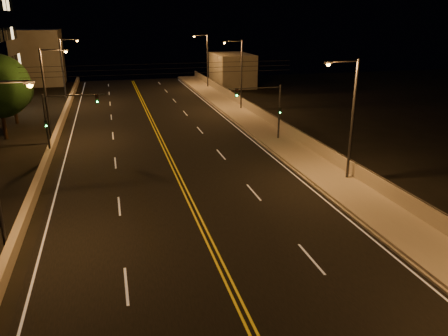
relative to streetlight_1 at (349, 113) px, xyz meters
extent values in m
cube|color=black|center=(-11.51, 0.12, -5.07)|extent=(18.00, 120.00, 0.02)
cube|color=gray|center=(-0.71, 0.12, -4.93)|extent=(3.60, 120.00, 0.30)
cube|color=gray|center=(-2.58, 0.12, -5.00)|extent=(0.14, 120.00, 0.15)
cube|color=#A39888|center=(0.94, 0.12, -4.28)|extent=(0.30, 120.00, 1.00)
cube|color=#A39888|center=(-21.38, 0.12, -4.68)|extent=(0.45, 120.00, 0.79)
cube|color=gray|center=(4.99, 47.58, -2.35)|extent=(6.00, 10.00, 5.45)
cube|color=gray|center=(-27.51, 57.64, -0.39)|extent=(8.00, 8.00, 9.37)
cylinder|color=black|center=(0.94, 0.12, -3.75)|extent=(0.06, 120.00, 0.06)
cube|color=silver|center=(-20.11, 0.12, -5.06)|extent=(0.12, 116.00, 0.00)
cube|color=silver|center=(-2.91, 0.12, -5.06)|extent=(0.12, 116.00, 0.00)
cube|color=gold|center=(-11.66, 0.12, -5.06)|extent=(0.12, 116.00, 0.00)
cube|color=gold|center=(-11.36, 0.12, -5.06)|extent=(0.12, 116.00, 0.00)
cube|color=silver|center=(-16.01, -9.38, -5.06)|extent=(0.12, 3.00, 0.00)
cube|color=silver|center=(-16.01, -0.38, -5.06)|extent=(0.12, 3.00, 0.00)
cube|color=silver|center=(-16.01, 8.62, -5.06)|extent=(0.12, 3.00, 0.00)
cube|color=silver|center=(-16.01, 17.62, -5.06)|extent=(0.12, 3.00, 0.00)
cube|color=silver|center=(-16.01, 26.62, -5.06)|extent=(0.12, 3.00, 0.00)
cube|color=silver|center=(-16.01, 35.62, -5.06)|extent=(0.12, 3.00, 0.00)
cube|color=silver|center=(-16.01, 44.62, -5.06)|extent=(0.12, 3.00, 0.00)
cube|color=silver|center=(-16.01, 53.62, -5.06)|extent=(0.12, 3.00, 0.00)
cube|color=silver|center=(-7.01, -9.38, -5.06)|extent=(0.12, 3.00, 0.00)
cube|color=silver|center=(-7.01, -0.38, -5.06)|extent=(0.12, 3.00, 0.00)
cube|color=silver|center=(-7.01, 8.62, -5.06)|extent=(0.12, 3.00, 0.00)
cube|color=silver|center=(-7.01, 17.62, -5.06)|extent=(0.12, 3.00, 0.00)
cube|color=silver|center=(-7.01, 26.62, -5.06)|extent=(0.12, 3.00, 0.00)
cube|color=silver|center=(-7.01, 35.62, -5.06)|extent=(0.12, 3.00, 0.00)
cube|color=silver|center=(-7.01, 44.62, -5.06)|extent=(0.12, 3.00, 0.00)
cube|color=silver|center=(-7.01, 53.62, -5.06)|extent=(0.12, 3.00, 0.00)
cylinder|color=#2D2D33|center=(0.29, 0.00, -0.70)|extent=(0.20, 0.20, 8.75)
cylinder|color=#2D2D33|center=(-0.81, 0.00, 3.53)|extent=(2.20, 0.12, 0.12)
cube|color=#2D2D33|center=(-1.91, 0.00, 3.46)|extent=(0.50, 0.25, 0.14)
sphere|color=#FF9E2D|center=(-1.91, 0.00, 3.36)|extent=(0.28, 0.28, 0.28)
cylinder|color=#2D2D33|center=(0.29, 26.66, -0.70)|extent=(0.20, 0.20, 8.75)
cylinder|color=#2D2D33|center=(-0.81, 26.66, 3.53)|extent=(2.20, 0.12, 0.12)
cube|color=#2D2D33|center=(-1.91, 26.66, 3.46)|extent=(0.50, 0.25, 0.14)
sphere|color=#FF9E2D|center=(-1.91, 26.66, 3.36)|extent=(0.28, 0.28, 0.28)
cylinder|color=#2D2D33|center=(0.29, 45.97, -0.70)|extent=(0.20, 0.20, 8.75)
cylinder|color=#2D2D33|center=(-0.81, 45.97, 3.53)|extent=(2.20, 0.12, 0.12)
cube|color=#2D2D33|center=(-1.91, 45.97, 3.46)|extent=(0.50, 0.25, 0.14)
sphere|color=#FF9E2D|center=(-1.91, 45.97, 3.36)|extent=(0.28, 0.28, 0.28)
cylinder|color=#2D2D33|center=(-20.61, -4.96, 3.53)|extent=(2.20, 0.12, 0.12)
cube|color=#2D2D33|center=(-19.51, -4.96, 3.46)|extent=(0.50, 0.25, 0.14)
sphere|color=#FF9E2D|center=(-19.51, -4.96, 3.36)|extent=(0.28, 0.28, 0.28)
cylinder|color=#2D2D33|center=(-21.71, 16.39, -0.70)|extent=(0.20, 0.20, 8.75)
cylinder|color=#2D2D33|center=(-20.61, 16.39, 3.53)|extent=(2.20, 0.12, 0.12)
cube|color=#2D2D33|center=(-19.51, 16.39, 3.46)|extent=(0.50, 0.25, 0.14)
sphere|color=#FF9E2D|center=(-19.51, 16.39, 3.36)|extent=(0.28, 0.28, 0.28)
cylinder|color=#2D2D33|center=(-21.71, 36.25, -0.70)|extent=(0.20, 0.20, 8.75)
cylinder|color=#2D2D33|center=(-20.61, 36.25, 3.53)|extent=(2.20, 0.12, 0.12)
cube|color=#2D2D33|center=(-19.51, 36.25, 3.46)|extent=(0.50, 0.25, 0.14)
sphere|color=#FF9E2D|center=(-19.51, 36.25, 3.36)|extent=(0.28, 0.28, 0.28)
cylinder|color=#2D2D33|center=(-0.51, 11.61, -2.37)|extent=(0.18, 0.18, 5.41)
cylinder|color=#2D2D33|center=(-3.01, 11.61, 0.13)|extent=(5.00, 0.10, 0.10)
cube|color=black|center=(-4.76, 11.61, -0.22)|extent=(0.28, 0.18, 0.80)
sphere|color=#19FF4C|center=(-4.76, 11.50, -0.47)|extent=(0.14, 0.14, 0.14)
cube|color=black|center=(-0.51, 11.46, -2.08)|extent=(0.22, 0.14, 0.55)
cylinder|color=#2D2D33|center=(-21.31, 11.61, -2.37)|extent=(0.18, 0.18, 5.41)
cylinder|color=#2D2D33|center=(-18.81, 11.61, 0.13)|extent=(5.00, 0.10, 0.10)
cube|color=black|center=(-17.06, 11.61, -0.22)|extent=(0.28, 0.18, 0.80)
sphere|color=#19FF4C|center=(-17.06, 11.50, -0.47)|extent=(0.14, 0.14, 0.14)
cube|color=black|center=(-21.31, 11.46, -2.08)|extent=(0.22, 0.14, 0.55)
cylinder|color=black|center=(-11.51, 9.62, 1.92)|extent=(22.00, 0.03, 0.03)
cylinder|color=black|center=(-11.51, 9.62, 2.32)|extent=(22.00, 0.03, 0.03)
cylinder|color=black|center=(-11.51, 9.62, 2.72)|extent=(22.00, 0.03, 0.03)
cylinder|color=black|center=(-26.20, 19.14, -3.64)|extent=(0.36, 0.36, 2.87)
cylinder|color=black|center=(-26.37, 26.07, -4.01)|extent=(0.36, 0.36, 2.15)
sphere|color=black|center=(-26.37, 26.07, -1.20)|extent=(4.53, 4.53, 4.53)
camera|label=1|loc=(-16.05, -26.63, 6.27)|focal=35.00mm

